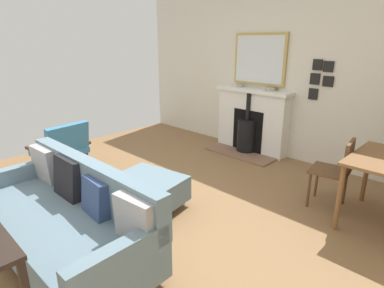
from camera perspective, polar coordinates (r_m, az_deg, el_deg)
ground_plane at (r=3.66m, az=-9.74°, el=-12.14°), size 5.66×5.79×0.01m
wall_left at (r=5.34m, az=15.25°, el=12.12°), size 0.12×5.79×2.63m
fireplace at (r=5.44m, az=10.65°, el=3.66°), size 0.67×1.35×1.07m
mirror_over_mantel at (r=5.40m, az=12.15°, el=14.81°), size 0.04×0.96×0.82m
mantel_bowl_near at (r=5.53m, az=8.60°, el=10.48°), size 0.12×0.12×0.05m
mantel_bowl_far at (r=5.21m, az=14.07°, el=9.69°), size 0.17×0.17×0.05m
sofa at (r=3.07m, az=-22.02°, el=-12.16°), size 0.88×2.05×0.80m
ottoman at (r=3.64m, az=-7.62°, el=-7.99°), size 0.69×0.84×0.37m
armchair_accent at (r=4.67m, az=-22.45°, el=-0.52°), size 0.74×0.67×0.79m
dining_chair_near_fireplace at (r=3.84m, az=24.97°, el=-3.99°), size 0.45×0.45×0.82m
photo_gallery_row at (r=4.95m, az=22.28°, el=11.15°), size 0.02×0.34×0.58m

